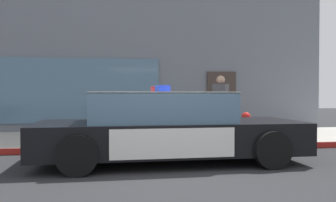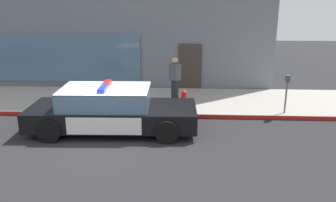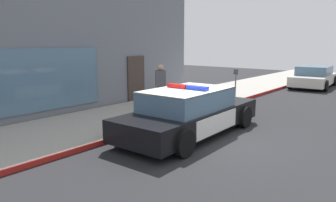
% 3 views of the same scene
% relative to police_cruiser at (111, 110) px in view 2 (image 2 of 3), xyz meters
% --- Properties ---
extents(ground, '(48.00, 48.00, 0.00)m').
position_rel_police_cruiser_xyz_m(ground, '(-0.11, -0.61, -0.68)').
color(ground, '#262628').
extents(sidewalk, '(48.00, 3.48, 0.15)m').
position_rel_police_cruiser_xyz_m(sidewalk, '(-0.11, 2.96, -0.61)').
color(sidewalk, '#A39E93').
rests_on(sidewalk, ground).
extents(curb_red_paint, '(28.80, 0.04, 0.14)m').
position_rel_police_cruiser_xyz_m(curb_red_paint, '(-0.11, 1.21, -0.61)').
color(curb_red_paint, maroon).
rests_on(curb_red_paint, ground).
extents(police_cruiser, '(5.18, 2.20, 1.49)m').
position_rel_police_cruiser_xyz_m(police_cruiser, '(0.00, 0.00, 0.00)').
color(police_cruiser, black).
rests_on(police_cruiser, ground).
extents(fire_hydrant, '(0.34, 0.39, 0.73)m').
position_rel_police_cruiser_xyz_m(fire_hydrant, '(2.27, 1.71, -0.18)').
color(fire_hydrant, red).
rests_on(fire_hydrant, sidewalk).
extents(pedestrian_on_sidewalk, '(0.47, 0.46, 1.71)m').
position_rel_police_cruiser_xyz_m(pedestrian_on_sidewalk, '(1.90, 2.77, 0.33)').
color(pedestrian_on_sidewalk, '#23232D').
rests_on(pedestrian_on_sidewalk, sidewalk).
extents(parking_meter, '(0.12, 0.18, 1.34)m').
position_rel_police_cruiser_xyz_m(parking_meter, '(5.76, 1.53, 0.40)').
color(parking_meter, slate).
rests_on(parking_meter, sidewalk).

